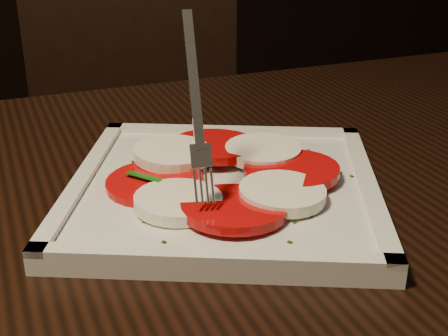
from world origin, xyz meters
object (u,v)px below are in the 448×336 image
fork (194,102)px  plate (224,190)px  table (231,294)px  chair (133,154)px

fork → plate: bearing=42.7°
table → chair: (-0.01, 0.66, -0.12)m
chair → fork: bearing=-80.3°
table → fork: 0.21m
chair → fork: (-0.03, -0.68, 0.32)m
plate → fork: bearing=-139.9°
fork → chair: bearing=90.4°
table → plate: bearing=104.1°
table → fork: fork is taller
plate → chair: bearing=90.5°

